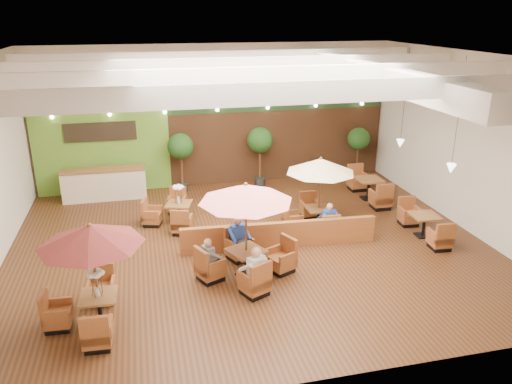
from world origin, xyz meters
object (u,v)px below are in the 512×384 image
object	(u,v)px
table_4	(424,226)
diner_2	(210,255)
booth_divider	(280,235)
diner_1	(239,235)
topiary_1	(260,142)
table_5	(368,189)
diner_3	(329,217)
table_0	(90,253)
table_3	(172,211)
topiary_0	(181,148)
service_counter	(105,184)
topiary_2	(359,141)
table_1	(246,213)
table_2	(318,177)
diner_4	(329,217)
diner_0	(255,266)

from	to	relation	value
table_4	diner_2	xyz separation A→B (m)	(-6.86, -1.16, 0.39)
booth_divider	diner_1	world-z (taller)	diner_1
booth_divider	topiary_1	world-z (taller)	topiary_1
table_5	diner_3	world-z (taller)	diner_3
table_0	table_3	xyz separation A→B (m)	(2.07, 5.29, -1.32)
diner_1	diner_2	world-z (taller)	diner_1
table_4	booth_divider	bearing A→B (deg)	-179.44
table_0	topiary_1	bearing A→B (deg)	58.53
topiary_0	table_4	bearing A→B (deg)	-40.52
service_counter	topiary_0	size ratio (longest dim) A/B	1.30
booth_divider	diner_1	xyz separation A→B (m)	(-1.31, -0.46, 0.36)
table_5	topiary_0	size ratio (longest dim) A/B	1.15
table_5	topiary_1	xyz separation A→B (m)	(-3.57, 2.46, 1.38)
booth_divider	topiary_2	world-z (taller)	topiary_2
table_1	diner_3	distance (m)	3.54
booth_divider	diner_3	world-z (taller)	diner_3
diner_2	diner_3	distance (m)	4.23
table_2	topiary_1	world-z (taller)	table_2
topiary_1	diner_2	world-z (taller)	topiary_1
table_1	topiary_1	xyz separation A→B (m)	(2.10, 7.06, -0.02)
topiary_0	diner_3	world-z (taller)	topiary_0
table_1	booth_divider	bearing A→B (deg)	22.79
topiary_1	diner_3	xyz separation A→B (m)	(0.84, -5.39, -1.03)
topiary_2	booth_divider	bearing A→B (deg)	-131.36
table_1	diner_4	size ratio (longest dim) A/B	3.88
diner_0	diner_3	distance (m)	3.94
table_3	diner_2	distance (m)	4.03
topiary_1	diner_0	bearing A→B (deg)	-104.64
topiary_2	diner_3	xyz separation A→B (m)	(-3.35, -5.39, -0.86)
topiary_2	diner_1	world-z (taller)	topiary_2
topiary_1	table_5	bearing A→B (deg)	-34.57
table_3	diner_1	distance (m)	3.43
service_counter	diner_0	bearing A→B (deg)	-63.50
table_3	diner_0	bearing A→B (deg)	-54.76
topiary_2	diner_2	world-z (taller)	topiary_2
table_0	table_2	distance (m)	7.63
diner_4	table_1	bearing A→B (deg)	-154.42
diner_1	topiary_2	bearing A→B (deg)	-152.65
table_3	diner_0	xyz separation A→B (m)	(1.63, -4.92, 0.34)
service_counter	table_3	size ratio (longest dim) A/B	1.21
diner_1	topiary_0	bearing A→B (deg)	-97.40
service_counter	diner_2	distance (m)	7.47
service_counter	topiary_1	world-z (taller)	topiary_1
table_0	table_5	xyz separation A→B (m)	(9.37, 5.93, -1.38)
topiary_0	topiary_2	distance (m)	7.30
service_counter	diner_3	bearing A→B (deg)	-37.24
booth_divider	topiary_0	bearing A→B (deg)	115.98
diner_4	table_3	bearing A→B (deg)	149.29
diner_0	diner_4	bearing A→B (deg)	12.20
service_counter	booth_divider	distance (m)	7.54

